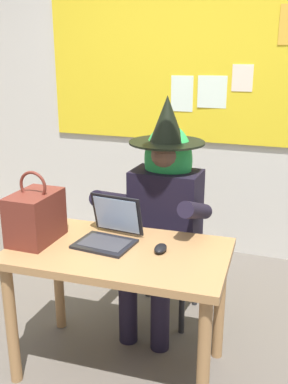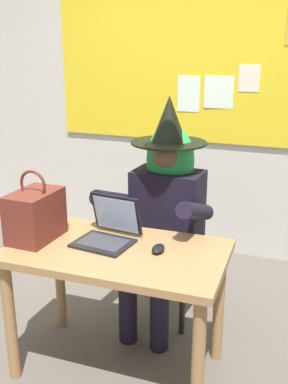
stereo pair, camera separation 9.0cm
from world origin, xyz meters
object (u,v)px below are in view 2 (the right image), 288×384
Objects in this scene: person_costumed at (164,202)px; laptop at (108,232)px; desk_main at (117,269)px; computer_mouse at (158,249)px; chair_at_desk at (170,238)px; handbag at (35,215)px.

person_costumed is 4.58× the size of laptop.
desk_main is 10.90× the size of computer_mouse.
person_costumed is (-0.00, -0.12, 0.28)m from chair_at_desk.
computer_mouse is (0.15, -0.63, 0.22)m from chair_at_desk.
laptop is 0.39m from handbag.
handbag is at bearing -38.96° from person_costumed.
person_costumed is at bearing -0.59° from chair_at_desk.
desk_main is 3.00× the size of handbag.
desk_main is 1.26× the size of chair_at_desk.
handbag is at bearing -34.95° from chair_at_desk.
laptop is 0.82× the size of handbag.
computer_mouse is 0.67m from handbag.
desk_main is 0.80× the size of person_costumed.
chair_at_desk is 0.94m from handbag.
person_costumed is at bearing 83.91° from desk_main.
computer_mouse is at bearing -0.45° from laptop.
handbag reaches higher than desk_main.
person_costumed is 13.68× the size of computer_mouse.
desk_main is 3.65× the size of laptop.
desk_main is 0.20m from laptop.
desk_main is 0.69m from chair_at_desk.
chair_at_desk is 0.63× the size of person_costumed.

